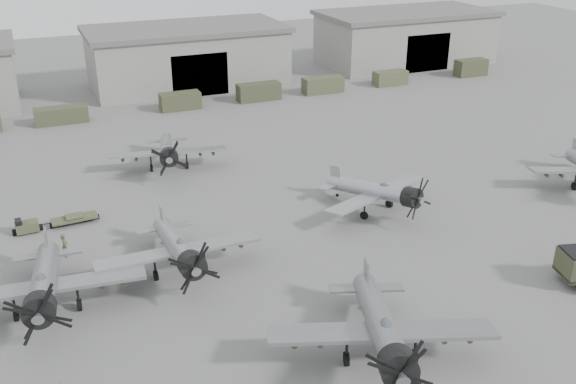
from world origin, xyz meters
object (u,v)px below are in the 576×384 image
at_px(aircraft_near_1, 383,331).
at_px(aircraft_far_0, 168,150).
at_px(aircraft_mid_2, 379,192).
at_px(tug_trailer, 45,224).
at_px(aircraft_mid_0, 43,285).
at_px(ground_crew, 65,245).
at_px(aircraft_mid_1, 179,249).

height_order(aircraft_near_1, aircraft_far_0, aircraft_near_1).
height_order(aircraft_mid_2, tug_trailer, aircraft_mid_2).
xyz_separation_m(aircraft_mid_0, aircraft_far_0, (13.40, 22.12, -0.22)).
height_order(aircraft_mid_0, ground_crew, aircraft_mid_0).
bearing_deg(aircraft_far_0, aircraft_mid_1, -89.82).
height_order(tug_trailer, ground_crew, ground_crew).
height_order(aircraft_near_1, aircraft_mid_2, aircraft_near_1).
distance_m(aircraft_mid_1, aircraft_mid_2, 19.02).
bearing_deg(ground_crew, aircraft_mid_0, 170.98).
bearing_deg(aircraft_far_0, aircraft_mid_0, -110.13).
bearing_deg(tug_trailer, aircraft_mid_1, -57.22).
height_order(aircraft_mid_1, ground_crew, aircraft_mid_1).
xyz_separation_m(aircraft_near_1, aircraft_mid_1, (-8.50, 14.52, -0.24)).
distance_m(aircraft_far_0, ground_crew, 18.44).
bearing_deg(aircraft_near_1, aircraft_mid_1, 140.36).
height_order(aircraft_far_0, ground_crew, aircraft_far_0).
relative_size(aircraft_mid_2, aircraft_far_0, 0.95).
bearing_deg(ground_crew, aircraft_mid_2, -91.86).
relative_size(aircraft_far_0, tug_trailer, 1.80).
bearing_deg(aircraft_mid_1, aircraft_near_1, -59.77).
relative_size(aircraft_near_1, ground_crew, 6.93).
bearing_deg(ground_crew, aircraft_far_0, -34.67).
distance_m(aircraft_mid_0, aircraft_far_0, 25.86).
height_order(aircraft_near_1, aircraft_mid_0, aircraft_near_1).
relative_size(aircraft_near_1, aircraft_far_0, 1.11).
bearing_deg(aircraft_mid_2, aircraft_far_0, 110.26).
distance_m(aircraft_mid_2, ground_crew, 26.49).
xyz_separation_m(aircraft_mid_1, aircraft_far_0, (3.95, 20.54, -0.05)).
relative_size(aircraft_near_1, aircraft_mid_1, 1.11).
relative_size(aircraft_near_1, aircraft_mid_2, 1.18).
relative_size(aircraft_mid_2, tug_trailer, 1.71).
xyz_separation_m(aircraft_mid_0, ground_crew, (1.84, 7.81, -1.43)).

